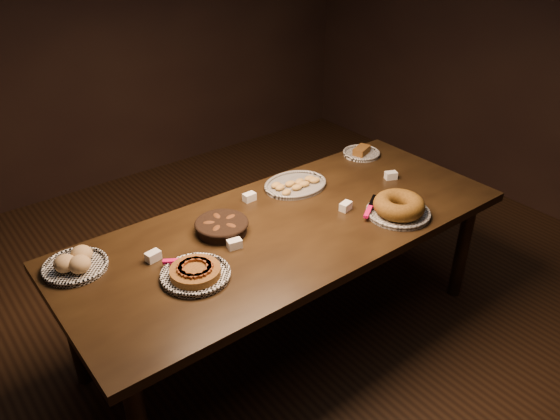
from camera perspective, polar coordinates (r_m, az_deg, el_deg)
ground at (r=3.32m, az=0.78°, el=-12.56°), size 5.00×5.00×0.00m
buffet_table at (r=2.90m, az=0.88°, el=-2.74°), size 2.40×1.00×0.75m
apple_tart_plate at (r=2.50m, az=-8.84°, el=-6.51°), size 0.32×0.33×0.06m
madeleine_platter at (r=3.21m, az=1.62°, el=2.66°), size 0.39×0.32×0.04m
bundt_cake_plate at (r=2.99m, az=12.29°, el=0.27°), size 0.37×0.38×0.11m
croissant_basket at (r=2.79m, az=-6.12°, el=-1.63°), size 0.33×0.33×0.07m
bread_roll_plate at (r=2.68m, az=-20.60°, el=-5.24°), size 0.30×0.30×0.09m
loaf_plate at (r=3.65m, az=8.50°, el=5.95°), size 0.24×0.24×0.06m
tent_cards at (r=2.91m, az=0.15°, el=-0.31°), size 1.60×0.46×0.04m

